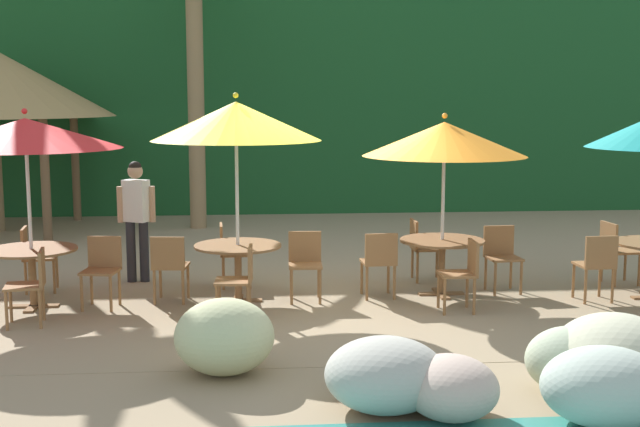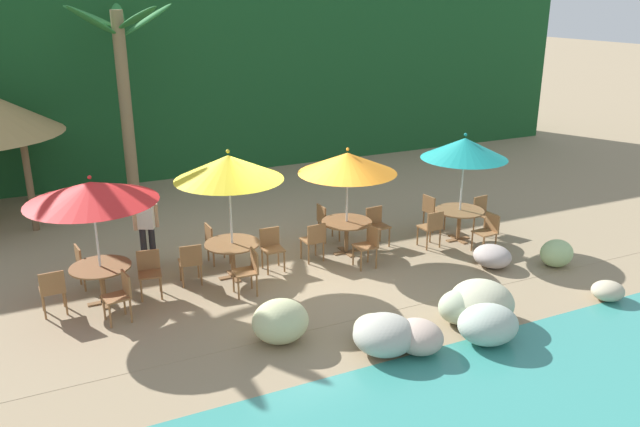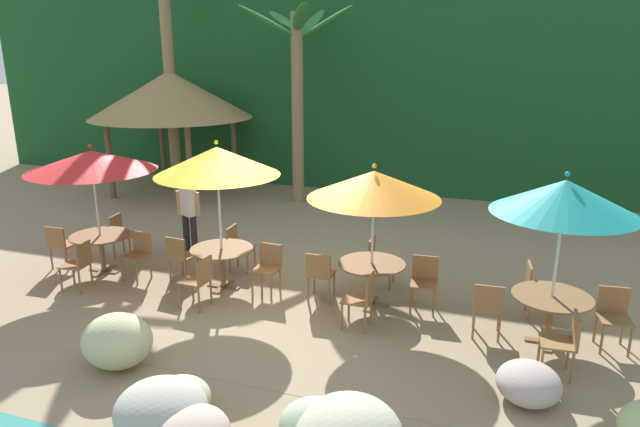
{
  "view_description": "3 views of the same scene",
  "coord_description": "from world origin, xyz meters",
  "px_view_note": "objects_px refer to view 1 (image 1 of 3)",
  "views": [
    {
      "loc": [
        -1.1,
        -10.31,
        2.61
      ],
      "look_at": [
        -0.22,
        0.13,
        1.11
      ],
      "focal_mm": 46.7,
      "sensor_mm": 36.0,
      "label": 1
    },
    {
      "loc": [
        -4.79,
        -11.39,
        5.43
      ],
      "look_at": [
        0.69,
        0.1,
        1.05
      ],
      "focal_mm": 36.02,
      "sensor_mm": 36.0,
      "label": 2
    },
    {
      "loc": [
        3.3,
        -8.12,
        4.03
      ],
      "look_at": [
        0.38,
        0.53,
        1.39
      ],
      "focal_mm": 31.37,
      "sensor_mm": 36.0,
      "label": 3
    }
  ],
  "objects_px": {
    "chair_orange_right": "(464,270)",
    "chair_red_inland": "(33,254)",
    "chair_red_right": "(32,281)",
    "waiter_in_white": "(136,212)",
    "chair_teal_inland": "(615,248)",
    "umbrella_yellow": "(236,121)",
    "dining_table_orange": "(442,249)",
    "dining_table_yellow": "(238,254)",
    "chair_yellow_left": "(170,263)",
    "dining_table_red": "(32,259)",
    "chair_yellow_right": "(241,277)",
    "chair_orange_seaward": "(501,253)",
    "chair_yellow_seaward": "(305,260)",
    "umbrella_red": "(26,133)",
    "umbrella_orange": "(444,139)",
    "chair_orange_inland": "(421,245)",
    "chair_yellow_inland": "(229,250)",
    "chair_teal_left": "(597,263)",
    "chair_red_seaward": "(102,266)",
    "chair_orange_left": "(379,260)",
    "palm_tree_second": "(195,51)"
  },
  "relations": [
    {
      "from": "dining_table_yellow",
      "to": "umbrella_orange",
      "type": "height_order",
      "value": "umbrella_orange"
    },
    {
      "from": "dining_table_yellow",
      "to": "palm_tree_second",
      "type": "relative_size",
      "value": 0.21
    },
    {
      "from": "chair_red_seaward",
      "to": "chair_yellow_right",
      "type": "xyz_separation_m",
      "value": [
        1.71,
        -0.76,
        0.0
      ]
    },
    {
      "from": "dining_table_yellow",
      "to": "chair_yellow_right",
      "type": "height_order",
      "value": "chair_yellow_right"
    },
    {
      "from": "chair_teal_inland",
      "to": "chair_orange_seaward",
      "type": "bearing_deg",
      "value": -171.37
    },
    {
      "from": "dining_table_yellow",
      "to": "chair_yellow_left",
      "type": "xyz_separation_m",
      "value": [
        -0.85,
        -0.0,
        -0.1
      ]
    },
    {
      "from": "chair_yellow_seaward",
      "to": "chair_teal_left",
      "type": "distance_m",
      "value": 3.68
    },
    {
      "from": "chair_orange_right",
      "to": "chair_red_inland",
      "type": "bearing_deg",
      "value": 164.91
    },
    {
      "from": "chair_yellow_inland",
      "to": "chair_red_seaward",
      "type": "bearing_deg",
      "value": -148.57
    },
    {
      "from": "dining_table_red",
      "to": "waiter_in_white",
      "type": "distance_m",
      "value": 1.77
    },
    {
      "from": "umbrella_red",
      "to": "chair_yellow_left",
      "type": "bearing_deg",
      "value": 2.01
    },
    {
      "from": "dining_table_orange",
      "to": "chair_orange_inland",
      "type": "height_order",
      "value": "chair_orange_inland"
    },
    {
      "from": "chair_orange_left",
      "to": "chair_teal_left",
      "type": "distance_m",
      "value": 2.73
    },
    {
      "from": "chair_yellow_inland",
      "to": "umbrella_yellow",
      "type": "bearing_deg",
      "value": -81.4
    },
    {
      "from": "chair_red_right",
      "to": "chair_orange_left",
      "type": "distance_m",
      "value": 4.21
    },
    {
      "from": "chair_red_seaward",
      "to": "chair_teal_left",
      "type": "xyz_separation_m",
      "value": [
        6.18,
        -0.3,
        0.0
      ]
    },
    {
      "from": "chair_teal_inland",
      "to": "waiter_in_white",
      "type": "height_order",
      "value": "waiter_in_white"
    },
    {
      "from": "waiter_in_white",
      "to": "chair_teal_inland",
      "type": "bearing_deg",
      "value": -6.09
    },
    {
      "from": "chair_red_seaward",
      "to": "chair_orange_left",
      "type": "relative_size",
      "value": 1.0
    },
    {
      "from": "umbrella_yellow",
      "to": "chair_yellow_inland",
      "type": "xyz_separation_m",
      "value": [
        -0.13,
        0.85,
        -1.77
      ]
    },
    {
      "from": "dining_table_red",
      "to": "chair_red_right",
      "type": "distance_m",
      "value": 0.86
    },
    {
      "from": "dining_table_orange",
      "to": "chair_orange_seaward",
      "type": "relative_size",
      "value": 1.26
    },
    {
      "from": "dining_table_orange",
      "to": "dining_table_yellow",
      "type": "bearing_deg",
      "value": -176.63
    },
    {
      "from": "chair_yellow_left",
      "to": "chair_teal_inland",
      "type": "xyz_separation_m",
      "value": [
        6.03,
        0.57,
        0.0
      ]
    },
    {
      "from": "dining_table_yellow",
      "to": "chair_red_inland",
      "type": "bearing_deg",
      "value": 164.14
    },
    {
      "from": "umbrella_orange",
      "to": "chair_yellow_inland",
      "type": "bearing_deg",
      "value": 166.06
    },
    {
      "from": "umbrella_yellow",
      "to": "dining_table_orange",
      "type": "height_order",
      "value": "umbrella_yellow"
    },
    {
      "from": "dining_table_red",
      "to": "chair_yellow_right",
      "type": "height_order",
      "value": "chair_yellow_right"
    },
    {
      "from": "chair_yellow_seaward",
      "to": "umbrella_orange",
      "type": "relative_size",
      "value": 0.37
    },
    {
      "from": "chair_yellow_left",
      "to": "waiter_in_white",
      "type": "bearing_deg",
      "value": 113.89
    },
    {
      "from": "dining_table_yellow",
      "to": "chair_yellow_left",
      "type": "distance_m",
      "value": 0.86
    },
    {
      "from": "dining_table_red",
      "to": "chair_teal_left",
      "type": "xyz_separation_m",
      "value": [
        7.03,
        -0.34,
        -0.1
      ]
    },
    {
      "from": "chair_yellow_seaward",
      "to": "chair_yellow_left",
      "type": "distance_m",
      "value": 1.71
    },
    {
      "from": "chair_red_right",
      "to": "chair_red_inland",
      "type": "bearing_deg",
      "value": 103.69
    },
    {
      "from": "chair_red_right",
      "to": "umbrella_yellow",
      "type": "distance_m",
      "value": 3.04
    },
    {
      "from": "chair_red_right",
      "to": "chair_teal_inland",
      "type": "distance_m",
      "value": 7.63
    },
    {
      "from": "chair_red_right",
      "to": "dining_table_orange",
      "type": "xyz_separation_m",
      "value": [
        4.96,
        1.05,
        0.1
      ]
    },
    {
      "from": "dining_table_yellow",
      "to": "chair_teal_left",
      "type": "xyz_separation_m",
      "value": [
        4.51,
        -0.4,
        -0.1
      ]
    },
    {
      "from": "umbrella_yellow",
      "to": "dining_table_yellow",
      "type": "height_order",
      "value": "umbrella_yellow"
    },
    {
      "from": "chair_red_right",
      "to": "chair_orange_right",
      "type": "relative_size",
      "value": 1.0
    },
    {
      "from": "dining_table_yellow",
      "to": "dining_table_orange",
      "type": "height_order",
      "value": "same"
    },
    {
      "from": "chair_red_inland",
      "to": "chair_yellow_seaward",
      "type": "xyz_separation_m",
      "value": [
        3.57,
        -0.71,
        0.0
      ]
    },
    {
      "from": "dining_table_red",
      "to": "umbrella_orange",
      "type": "relative_size",
      "value": 0.46
    },
    {
      "from": "chair_teal_inland",
      "to": "chair_yellow_inland",
      "type": "bearing_deg",
      "value": 176.97
    },
    {
      "from": "chair_yellow_seaward",
      "to": "palm_tree_second",
      "type": "height_order",
      "value": "palm_tree_second"
    },
    {
      "from": "chair_red_right",
      "to": "dining_table_red",
      "type": "bearing_deg",
      "value": 104.32
    },
    {
      "from": "dining_table_red",
      "to": "umbrella_yellow",
      "type": "relative_size",
      "value": 0.42
    },
    {
      "from": "chair_yellow_inland",
      "to": "chair_teal_left",
      "type": "bearing_deg",
      "value": -15.0
    },
    {
      "from": "umbrella_red",
      "to": "chair_red_seaward",
      "type": "distance_m",
      "value": 1.84
    },
    {
      "from": "dining_table_red",
      "to": "chair_orange_inland",
      "type": "height_order",
      "value": "chair_orange_inland"
    }
  ]
}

